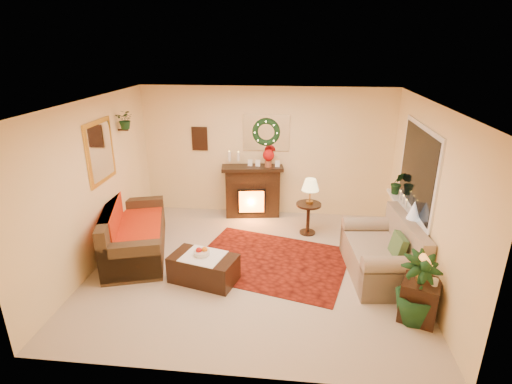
# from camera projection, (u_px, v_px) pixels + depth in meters

# --- Properties ---
(floor) EXTENTS (5.00, 5.00, 0.00)m
(floor) POSITION_uv_depth(u_px,v_px,m) (254.00, 267.00, 6.40)
(floor) COLOR beige
(floor) RESTS_ON ground
(ceiling) EXTENTS (5.00, 5.00, 0.00)m
(ceiling) POSITION_uv_depth(u_px,v_px,m) (253.00, 102.00, 5.49)
(ceiling) COLOR white
(ceiling) RESTS_ON ground
(wall_back) EXTENTS (5.00, 5.00, 0.00)m
(wall_back) POSITION_uv_depth(u_px,v_px,m) (266.00, 152.00, 8.04)
(wall_back) COLOR #EFD88C
(wall_back) RESTS_ON ground
(wall_front) EXTENTS (5.00, 5.00, 0.00)m
(wall_front) POSITION_uv_depth(u_px,v_px,m) (227.00, 271.00, 3.85)
(wall_front) COLOR #EFD88C
(wall_front) RESTS_ON ground
(wall_left) EXTENTS (4.50, 4.50, 0.00)m
(wall_left) POSITION_uv_depth(u_px,v_px,m) (94.00, 185.00, 6.20)
(wall_left) COLOR #EFD88C
(wall_left) RESTS_ON ground
(wall_right) EXTENTS (4.50, 4.50, 0.00)m
(wall_right) POSITION_uv_depth(u_px,v_px,m) (427.00, 197.00, 5.69)
(wall_right) COLOR #EFD88C
(wall_right) RESTS_ON ground
(area_rug) EXTENTS (2.79, 2.36, 0.01)m
(area_rug) POSITION_uv_depth(u_px,v_px,m) (270.00, 261.00, 6.55)
(area_rug) COLOR maroon
(area_rug) RESTS_ON floor
(sofa) EXTENTS (1.46, 2.21, 0.87)m
(sofa) POSITION_uv_depth(u_px,v_px,m) (135.00, 229.00, 6.71)
(sofa) COLOR #3E2E1C
(sofa) RESTS_ON floor
(red_throw) EXTENTS (0.85, 1.39, 0.02)m
(red_throw) POSITION_uv_depth(u_px,v_px,m) (135.00, 224.00, 6.84)
(red_throw) COLOR #AF3617
(red_throw) RESTS_ON sofa
(fireplace) EXTENTS (1.12, 0.50, 0.99)m
(fireplace) POSITION_uv_depth(u_px,v_px,m) (253.00, 190.00, 8.13)
(fireplace) COLOR #332018
(fireplace) RESTS_ON floor
(poinsettia) EXTENTS (0.23, 0.23, 0.23)m
(poinsettia) POSITION_uv_depth(u_px,v_px,m) (269.00, 155.00, 7.83)
(poinsettia) COLOR #AC0D0C
(poinsettia) RESTS_ON fireplace
(mantel_candle_a) EXTENTS (0.06, 0.06, 0.19)m
(mantel_candle_a) POSITION_uv_depth(u_px,v_px,m) (229.00, 156.00, 7.90)
(mantel_candle_a) COLOR silver
(mantel_candle_a) RESTS_ON fireplace
(mantel_candle_b) EXTENTS (0.06, 0.06, 0.18)m
(mantel_candle_b) POSITION_uv_depth(u_px,v_px,m) (238.00, 156.00, 7.89)
(mantel_candle_b) COLOR #F5E6C1
(mantel_candle_b) RESTS_ON fireplace
(mantel_mirror) EXTENTS (0.92, 0.02, 0.72)m
(mantel_mirror) POSITION_uv_depth(u_px,v_px,m) (266.00, 133.00, 7.88)
(mantel_mirror) COLOR white
(mantel_mirror) RESTS_ON wall_back
(wreath) EXTENTS (0.55, 0.11, 0.55)m
(wreath) POSITION_uv_depth(u_px,v_px,m) (266.00, 132.00, 7.84)
(wreath) COLOR #194719
(wreath) RESTS_ON wall_back
(wall_art) EXTENTS (0.32, 0.03, 0.48)m
(wall_art) POSITION_uv_depth(u_px,v_px,m) (200.00, 139.00, 8.07)
(wall_art) COLOR #381E11
(wall_art) RESTS_ON wall_back
(gold_mirror) EXTENTS (0.03, 0.84, 1.00)m
(gold_mirror) POSITION_uv_depth(u_px,v_px,m) (100.00, 152.00, 6.32)
(gold_mirror) COLOR gold
(gold_mirror) RESTS_ON wall_left
(hanging_plant) EXTENTS (0.33, 0.28, 0.36)m
(hanging_plant) POSITION_uv_depth(u_px,v_px,m) (127.00, 129.00, 6.92)
(hanging_plant) COLOR #194719
(hanging_plant) RESTS_ON wall_left
(loveseat) EXTENTS (1.06, 1.64, 0.90)m
(loveseat) POSITION_uv_depth(u_px,v_px,m) (381.00, 250.00, 6.06)
(loveseat) COLOR tan
(loveseat) RESTS_ON floor
(window_frame) EXTENTS (0.03, 1.86, 1.36)m
(window_frame) POSITION_uv_depth(u_px,v_px,m) (418.00, 169.00, 6.12)
(window_frame) COLOR white
(window_frame) RESTS_ON wall_right
(window_glass) EXTENTS (0.02, 1.70, 1.22)m
(window_glass) POSITION_uv_depth(u_px,v_px,m) (417.00, 169.00, 6.12)
(window_glass) COLOR black
(window_glass) RESTS_ON wall_right
(window_sill) EXTENTS (0.22, 1.86, 0.04)m
(window_sill) POSITION_uv_depth(u_px,v_px,m) (405.00, 210.00, 6.37)
(window_sill) COLOR white
(window_sill) RESTS_ON wall_right
(mini_tree) EXTENTS (0.19, 0.19, 0.29)m
(mini_tree) POSITION_uv_depth(u_px,v_px,m) (414.00, 210.00, 5.91)
(mini_tree) COLOR white
(mini_tree) RESTS_ON window_sill
(sill_plant) EXTENTS (0.28, 0.23, 0.52)m
(sill_plant) POSITION_uv_depth(u_px,v_px,m) (397.00, 183.00, 6.91)
(sill_plant) COLOR #1B6224
(sill_plant) RESTS_ON window_sill
(side_table_round) EXTENTS (0.49, 0.49, 0.60)m
(side_table_round) POSITION_uv_depth(u_px,v_px,m) (308.00, 217.00, 7.42)
(side_table_round) COLOR black
(side_table_round) RESTS_ON floor
(lamp_cream) EXTENTS (0.32, 0.32, 0.49)m
(lamp_cream) POSITION_uv_depth(u_px,v_px,m) (310.00, 189.00, 7.23)
(lamp_cream) COLOR #E6D07F
(lamp_cream) RESTS_ON side_table_round
(end_table_square) EXTENTS (0.58, 0.58, 0.55)m
(end_table_square) POSITION_uv_depth(u_px,v_px,m) (419.00, 300.00, 5.12)
(end_table_square) COLOR #451C0F
(end_table_square) RESTS_ON floor
(lamp_tiffany) EXTENTS (0.30, 0.30, 0.43)m
(lamp_tiffany) POSITION_uv_depth(u_px,v_px,m) (422.00, 266.00, 4.99)
(lamp_tiffany) COLOR orange
(lamp_tiffany) RESTS_ON end_table_square
(coffee_table) EXTENTS (1.08, 0.77, 0.41)m
(coffee_table) POSITION_uv_depth(u_px,v_px,m) (204.00, 268.00, 5.96)
(coffee_table) COLOR #3D1E13
(coffee_table) RESTS_ON floor
(fruit_bowl) EXTENTS (0.24, 0.24, 0.05)m
(fruit_bowl) POSITION_uv_depth(u_px,v_px,m) (202.00, 253.00, 5.91)
(fruit_bowl) COLOR silver
(fruit_bowl) RESTS_ON coffee_table
(floor_palm) EXTENTS (2.02, 2.02, 2.84)m
(floor_palm) POSITION_uv_depth(u_px,v_px,m) (417.00, 290.00, 5.02)
(floor_palm) COLOR #2C602E
(floor_palm) RESTS_ON floor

